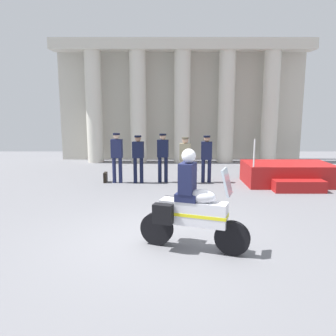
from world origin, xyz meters
name	(u,v)px	position (x,y,z in m)	size (l,w,h in m)	color
ground_plane	(159,240)	(0.00, 0.00, 0.00)	(28.00, 28.00, 0.00)	slate
colonnade_backdrop	(182,97)	(0.87, 10.42, 3.17)	(12.28, 1.62, 5.82)	beige
reviewing_stand	(288,174)	(4.34, 4.97, 0.36)	(2.92, 2.22, 1.64)	#A51919
officer_in_row_0	(117,154)	(-1.60, 5.25, 1.04)	(0.41, 0.27, 1.76)	#191E42
officer_in_row_1	(138,155)	(-0.85, 5.20, 1.00)	(0.41, 0.27, 1.69)	black
officer_in_row_2	(163,154)	(0.01, 5.31, 1.03)	(0.41, 0.27, 1.74)	black
officer_in_row_3	(185,156)	(0.79, 5.17, 0.96)	(0.41, 0.27, 1.63)	gray
officer_in_row_4	(207,155)	(1.55, 5.29, 0.99)	(0.41, 0.27, 1.67)	#141938
motorcycle_with_rider	(190,208)	(0.59, -0.43, 0.79)	(2.01, 0.97, 1.90)	black
briefcase_on_ground	(106,177)	(-2.05, 5.32, 0.18)	(0.10, 0.32, 0.36)	black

